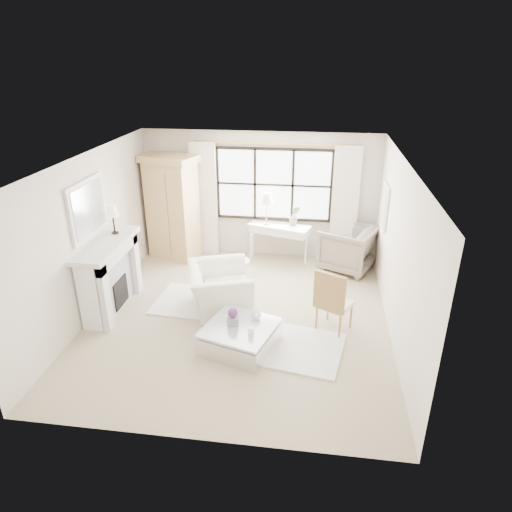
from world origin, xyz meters
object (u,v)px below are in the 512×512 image
object	(u,v)px
console_table	(279,242)
coffee_table	(240,337)
club_armchair	(220,289)
armoire	(172,207)

from	to	relation	value
console_table	coffee_table	world-z (taller)	console_table
club_armchair	coffee_table	distance (m)	1.26
armoire	club_armchair	bearing A→B (deg)	-37.40
armoire	console_table	world-z (taller)	armoire
armoire	club_armchair	world-z (taller)	armoire
console_table	coffee_table	size ratio (longest dim) A/B	1.10
console_table	coffee_table	bearing A→B (deg)	-78.56
club_armchair	armoire	bearing A→B (deg)	17.12
console_table	club_armchair	xyz separation A→B (m)	(-0.83, -2.21, -0.01)
armoire	club_armchair	xyz separation A→B (m)	(1.46, -2.11, -0.75)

